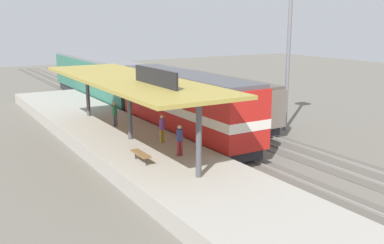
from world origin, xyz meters
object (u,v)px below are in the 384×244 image
Objects in this scene: locomotive at (185,105)px; light_mast at (290,16)px; person_boarding at (162,127)px; platform_bench at (141,154)px; person_walking at (115,113)px; person_waiting at (180,139)px; freight_car at (220,100)px; passenger_carriage_single at (97,78)px.

light_mast is at bearing -11.61° from locomotive.
locomotive reaches higher than person_boarding.
person_walking is at bearing 77.49° from platform_bench.
person_boarding is (-3.32, -2.95, -0.56)m from locomotive.
locomotive is 6.86m from person_waiting.
light_mast is at bearing 19.84° from person_waiting.
light_mast reaches higher than platform_bench.
platform_bench is 2.35m from person_waiting.
light_mast is 6.84× the size of person_boarding.
freight_car is 7.02× the size of person_boarding.
passenger_carriage_single is 24.04m from person_waiting.
light_mast is (3.20, -4.01, 6.43)m from freight_car.
person_waiting is at bearing -122.76° from locomotive.
person_walking is 5.50m from person_boarding.
passenger_carriage_single is at bearing 74.91° from person_walking.
passenger_carriage_single is (0.00, 18.00, -0.10)m from locomotive.
platform_bench is 8.35m from locomotive.
person_boarding is at bearing -145.95° from freight_car.
light_mast is 14.25m from person_walking.
locomotive is 0.72× the size of passenger_carriage_single.
person_boarding is at bearing -173.11° from light_mast.
person_boarding is (-11.12, -1.34, -6.54)m from light_mast.
person_waiting is (2.30, -0.04, 0.51)m from platform_bench.
light_mast is 13.87m from person_waiting.
freight_car is 9.56m from person_boarding.
freight_car is at bearing 37.43° from platform_bench.
person_boarding is (0.38, 2.81, 0.00)m from person_waiting.
person_walking is at bearing -105.09° from passenger_carriage_single.
platform_bench is 0.14× the size of freight_car.
person_waiting is 2.83m from person_boarding.
platform_bench is 24.47m from passenger_carriage_single.
light_mast is at bearing 16.57° from platform_bench.
locomotive is at bearing -30.73° from person_walking.
person_boarding is at bearing -99.01° from passenger_carriage_single.
platform_bench is 0.15× the size of light_mast.
person_waiting is (-3.70, -23.75, -0.46)m from passenger_carriage_single.
passenger_carriage_single is 1.67× the size of freight_car.
passenger_carriage_single reaches higher than freight_car.
freight_car is (4.60, -15.59, -0.34)m from passenger_carriage_single.
passenger_carriage_single is 16.07m from person_walking.
freight_car is 11.64m from person_waiting.
freight_car is at bearing -73.56° from passenger_carriage_single.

